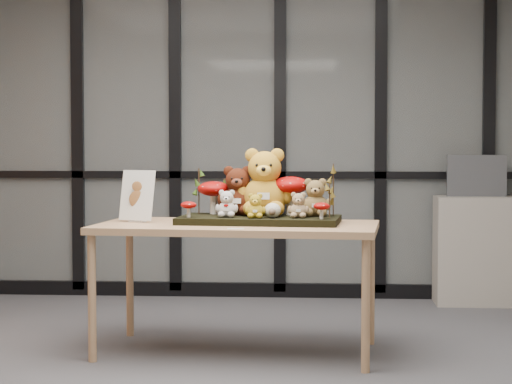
# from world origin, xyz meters

# --- Properties ---
(floor) EXTENTS (5.00, 5.00, 0.00)m
(floor) POSITION_xyz_m (0.00, 0.00, 0.00)
(floor) COLOR #59595E
(floor) RESTS_ON ground
(room_shell) EXTENTS (5.00, 5.00, 5.00)m
(room_shell) POSITION_xyz_m (0.00, 0.00, 1.68)
(room_shell) COLOR #ACAAA2
(room_shell) RESTS_ON floor
(glass_partition) EXTENTS (4.90, 0.06, 2.78)m
(glass_partition) POSITION_xyz_m (-0.00, 2.47, 1.42)
(glass_partition) COLOR #2D383F
(glass_partition) RESTS_ON floor
(display_table) EXTENTS (1.81, 1.03, 0.81)m
(display_table) POSITION_xyz_m (0.27, 0.34, 0.75)
(display_table) COLOR tan
(display_table) RESTS_ON floor
(diorama_tray) EXTENTS (1.04, 0.59, 0.04)m
(diorama_tray) POSITION_xyz_m (0.41, 0.39, 0.84)
(diorama_tray) COLOR black
(diorama_tray) RESTS_ON display_table
(bear_pooh_yellow) EXTENTS (0.39, 0.36, 0.47)m
(bear_pooh_yellow) POSITION_xyz_m (0.44, 0.49, 1.09)
(bear_pooh_yellow) COLOR gold
(bear_pooh_yellow) RESTS_ON diorama_tray
(bear_brown_medium) EXTENTS (0.29, 0.26, 0.35)m
(bear_brown_medium) POSITION_xyz_m (0.26, 0.50, 1.03)
(bear_brown_medium) COLOR #40170A
(bear_brown_medium) RESTS_ON diorama_tray
(bear_tan_back) EXTENTS (0.22, 0.20, 0.26)m
(bear_tan_back) POSITION_xyz_m (0.76, 0.43, 0.99)
(bear_tan_back) COLOR brown
(bear_tan_back) RESTS_ON diorama_tray
(bear_small_yellow) EXTENTS (0.14, 0.13, 0.17)m
(bear_small_yellow) POSITION_xyz_m (0.39, 0.25, 0.94)
(bear_small_yellow) COLOR gold
(bear_small_yellow) RESTS_ON diorama_tray
(bear_white_bow) EXTENTS (0.15, 0.14, 0.19)m
(bear_white_bow) POSITION_xyz_m (0.21, 0.31, 0.95)
(bear_white_bow) COLOR silver
(bear_white_bow) RESTS_ON diorama_tray
(bear_beige_small) EXTENTS (0.14, 0.13, 0.17)m
(bear_beige_small) POSITION_xyz_m (0.66, 0.29, 0.95)
(bear_beige_small) COLOR tan
(bear_beige_small) RESTS_ON diorama_tray
(plush_cream_hedgehog) EXTENTS (0.08, 0.08, 0.10)m
(plush_cream_hedgehog) POSITION_xyz_m (0.50, 0.28, 0.91)
(plush_cream_hedgehog) COLOR silver
(plush_cream_hedgehog) RESTS_ON diorama_tray
(mushroom_back_left) EXTENTS (0.21, 0.21, 0.24)m
(mushroom_back_left) POSITION_xyz_m (0.10, 0.56, 0.98)
(mushroom_back_left) COLOR #910604
(mushroom_back_left) RESTS_ON diorama_tray
(mushroom_back_right) EXTENTS (0.25, 0.25, 0.27)m
(mushroom_back_right) POSITION_xyz_m (0.60, 0.51, 1.00)
(mushroom_back_right) COLOR #910604
(mushroom_back_right) RESTS_ON diorama_tray
(mushroom_front_left) EXTENTS (0.10, 0.10, 0.11)m
(mushroom_front_left) POSITION_xyz_m (-0.03, 0.28, 0.91)
(mushroom_front_left) COLOR #910604
(mushroom_front_left) RESTS_ON diorama_tray
(mushroom_front_right) EXTENTS (0.10, 0.10, 0.11)m
(mushroom_front_right) POSITION_xyz_m (0.80, 0.21, 0.91)
(mushroom_front_right) COLOR #910604
(mushroom_front_right) RESTS_ON diorama_tray
(sprig_green_far_left) EXTENTS (0.05, 0.05, 0.30)m
(sprig_green_far_left) POSITION_xyz_m (0.00, 0.56, 1.01)
(sprig_green_far_left) COLOR #1D350C
(sprig_green_far_left) RESTS_ON diorama_tray
(sprig_green_mid_left) EXTENTS (0.05, 0.05, 0.23)m
(sprig_green_mid_left) POSITION_xyz_m (0.16, 0.60, 0.97)
(sprig_green_mid_left) COLOR #1D350C
(sprig_green_mid_left) RESTS_ON diorama_tray
(sprig_dry_far_right) EXTENTS (0.05, 0.05, 0.33)m
(sprig_dry_far_right) POSITION_xyz_m (0.87, 0.46, 1.02)
(sprig_dry_far_right) COLOR brown
(sprig_dry_far_right) RESTS_ON diorama_tray
(sprig_dry_mid_right) EXTENTS (0.05, 0.05, 0.21)m
(sprig_dry_mid_right) POSITION_xyz_m (0.85, 0.33, 0.96)
(sprig_dry_mid_right) COLOR brown
(sprig_dry_mid_right) RESTS_ON diorama_tray
(sprig_green_centre) EXTENTS (0.05, 0.05, 0.20)m
(sprig_green_centre) POSITION_xyz_m (0.36, 0.59, 0.96)
(sprig_green_centre) COLOR #1D350C
(sprig_green_centre) RESTS_ON diorama_tray
(sign_holder) EXTENTS (0.24, 0.15, 0.33)m
(sign_holder) POSITION_xyz_m (-0.38, 0.42, 0.97)
(sign_holder) COLOR silver
(sign_holder) RESTS_ON display_table
(label_card) EXTENTS (0.10, 0.03, 0.00)m
(label_card) POSITION_xyz_m (0.29, -0.01, 0.82)
(label_card) COLOR white
(label_card) RESTS_ON display_table
(cabinet) EXTENTS (0.66, 0.39, 0.88)m
(cabinet) POSITION_xyz_m (2.07, 2.24, 0.44)
(cabinet) COLOR #9E978D
(cabinet) RESTS_ON floor
(monitor) EXTENTS (0.48, 0.05, 0.34)m
(monitor) POSITION_xyz_m (2.07, 2.26, 1.05)
(monitor) COLOR #4A4C51
(monitor) RESTS_ON cabinet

